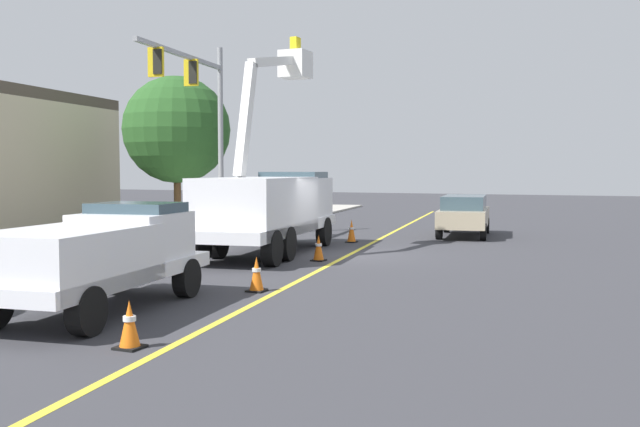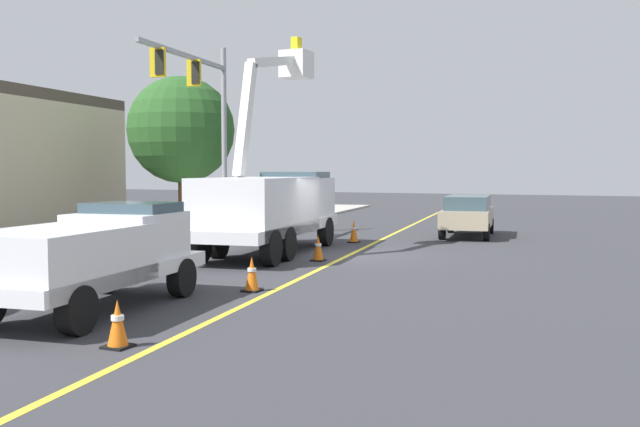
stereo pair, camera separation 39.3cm
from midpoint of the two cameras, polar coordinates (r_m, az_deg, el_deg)
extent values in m
plane|color=#38383D|center=(22.56, 2.78, -3.46)|extent=(120.00, 120.00, 0.00)
cube|color=#B2ADA3|center=(25.48, -14.28, -2.62)|extent=(59.94, 11.61, 0.12)
cube|color=yellow|center=(22.56, 2.78, -3.45)|extent=(49.57, 6.86, 0.01)
cube|color=white|center=(22.99, -3.72, -1.08)|extent=(8.46, 3.58, 0.36)
cube|color=white|center=(25.42, -1.69, 1.11)|extent=(2.92, 2.68, 1.60)
cube|color=#384C56|center=(25.59, -1.55, 2.69)|extent=(2.07, 2.32, 0.64)
cube|color=white|center=(22.02, -4.61, 0.59)|extent=(5.54, 3.18, 1.80)
cube|color=white|center=(20.99, -5.59, 7.66)|extent=(1.02, 0.32, 3.44)
cube|color=white|center=(22.75, -3.17, 12.26)|extent=(2.92, 0.39, 0.76)
cube|color=white|center=(24.01, -1.45, 12.03)|extent=(0.90, 0.90, 0.90)
cube|color=yellow|center=(24.11, -1.45, 13.44)|extent=(0.36, 0.24, 0.60)
cylinder|color=black|center=(26.09, -3.86, -1.36)|extent=(1.08, 0.48, 1.04)
cylinder|color=black|center=(25.40, 0.90, -1.49)|extent=(1.08, 0.48, 1.04)
cylinder|color=black|center=(22.09, -7.78, -2.28)|extent=(1.08, 0.48, 1.04)
cylinder|color=black|center=(21.27, -2.24, -2.48)|extent=(1.08, 0.48, 1.04)
cylinder|color=black|center=(20.91, -9.26, -2.62)|extent=(1.08, 0.48, 1.04)
cylinder|color=black|center=(20.04, -3.45, -2.85)|extent=(1.08, 0.48, 1.04)
cube|color=white|center=(14.36, -17.24, -4.63)|extent=(5.83, 2.83, 0.30)
cube|color=white|center=(15.33, -14.72, -2.00)|extent=(2.26, 2.18, 1.10)
cube|color=#384C56|center=(15.46, -14.36, -0.17)|extent=(1.57, 1.93, 0.56)
cube|color=white|center=(13.49, -19.65, -3.48)|extent=(3.61, 2.53, 1.10)
cylinder|color=black|center=(16.45, -16.38, -4.75)|extent=(0.87, 0.41, 0.84)
cylinder|color=black|center=(15.51, -10.48, -5.16)|extent=(0.87, 0.41, 0.84)
cylinder|color=black|center=(12.38, -18.32, -7.49)|extent=(0.87, 0.41, 0.84)
cube|color=tan|center=(29.66, 12.30, -0.32)|extent=(5.01, 2.53, 0.70)
cube|color=#384C56|center=(29.78, 12.34, 0.85)|extent=(3.65, 2.12, 0.60)
cylinder|color=black|center=(28.02, 13.79, -1.49)|extent=(0.71, 0.33, 0.68)
cylinder|color=black|center=(28.15, 10.31, -1.42)|extent=(0.71, 0.33, 0.68)
cylinder|color=black|center=(31.27, 14.07, -0.98)|extent=(0.71, 0.33, 0.68)
cylinder|color=black|center=(31.39, 10.95, -0.92)|extent=(0.71, 0.33, 0.68)
cube|color=black|center=(11.43, -15.17, -10.40)|extent=(0.40, 0.40, 0.04)
cone|color=orange|center=(11.35, -15.20, -8.55)|extent=(0.32, 0.32, 0.72)
cylinder|color=white|center=(11.33, -15.21, -8.19)|extent=(0.20, 0.20, 0.08)
cube|color=black|center=(16.04, -4.86, -6.27)|extent=(0.40, 0.40, 0.04)
cone|color=orange|center=(15.98, -4.87, -4.86)|extent=(0.32, 0.32, 0.76)
cylinder|color=white|center=(15.96, -4.87, -4.59)|extent=(0.20, 0.20, 0.08)
cube|color=black|center=(21.26, 0.38, -3.83)|extent=(0.40, 0.40, 0.04)
cone|color=orange|center=(21.22, 0.38, -2.77)|extent=(0.32, 0.32, 0.75)
cylinder|color=white|center=(21.21, 0.38, -2.57)|extent=(0.20, 0.20, 0.08)
cube|color=black|center=(26.70, 3.19, -2.33)|extent=(0.40, 0.40, 0.04)
cone|color=orange|center=(26.66, 3.19, -1.39)|extent=(0.32, 0.32, 0.83)
cylinder|color=white|center=(26.65, 3.19, -1.22)|extent=(0.20, 0.20, 0.08)
cylinder|color=gray|center=(29.63, -7.43, 5.76)|extent=(0.22, 0.22, 7.82)
cube|color=gray|center=(26.87, -10.49, 12.54)|extent=(6.74, 1.07, 0.16)
cube|color=gold|center=(27.39, -9.82, 11.21)|extent=(0.19, 0.57, 1.00)
cube|color=black|center=(27.35, -9.63, 11.23)|extent=(0.24, 0.34, 0.84)
cube|color=gold|center=(25.01, -12.63, 11.92)|extent=(0.19, 0.57, 1.00)
cube|color=black|center=(24.97, -12.42, 11.94)|extent=(0.24, 0.34, 0.84)
cylinder|color=brown|center=(32.15, -10.84, 1.16)|extent=(0.32, 0.32, 2.89)
sphere|color=#285623|center=(32.18, -10.91, 6.71)|extent=(4.79, 4.79, 4.79)
camera|label=1|loc=(0.20, -89.48, 0.03)|focal=39.29mm
camera|label=2|loc=(0.20, 90.52, -0.03)|focal=39.29mm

